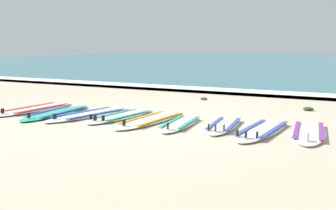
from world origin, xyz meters
TOP-DOWN VIEW (x-y plane):
  - ground_plane at (0.00, 0.00)m, footprint 80.00×80.00m
  - wave_foam_strip at (0.00, 5.75)m, footprint 80.00×1.06m
  - surfboard_0 at (-2.79, -0.19)m, footprint 0.77×2.60m
  - surfboard_1 at (-1.92, -0.36)m, footprint 1.03×2.58m
  - surfboard_2 at (-1.11, -0.17)m, footprint 0.85×2.61m
  - surfboard_3 at (-0.34, -0.01)m, footprint 0.60×2.30m
  - surfboard_4 at (0.45, -0.08)m, footprint 0.73×2.61m
  - surfboard_5 at (1.20, -0.17)m, footprint 0.90×2.09m
  - surfboard_6 at (2.02, 0.07)m, footprint 0.90×2.08m
  - surfboard_7 at (2.81, -0.02)m, footprint 0.68×2.47m
  - surfboard_8 at (3.59, 0.21)m, footprint 1.03×2.41m
  - seaweed_clump_near_shoreline at (2.97, 3.07)m, footprint 0.25×0.20m
  - seaweed_clump_mid_sand at (-0.12, 3.73)m, footprint 0.21×0.17m

SIDE VIEW (x-z plane):
  - ground_plane at x=0.00m, z-range 0.00..0.00m
  - surfboard_4 at x=0.45m, z-range -0.05..0.13m
  - surfboard_2 at x=-1.11m, z-range -0.05..0.13m
  - surfboard_0 at x=-2.79m, z-range -0.05..0.13m
  - surfboard_1 at x=-1.92m, z-range -0.05..0.13m
  - surfboard_8 at x=3.59m, z-range -0.05..0.13m
  - surfboard_5 at x=1.20m, z-range -0.05..0.13m
  - surfboard_7 at x=2.81m, z-range -0.05..0.13m
  - surfboard_3 at x=-0.34m, z-range -0.05..0.13m
  - surfboard_6 at x=2.02m, z-range -0.05..0.13m
  - seaweed_clump_mid_sand at x=-0.12m, z-range 0.00..0.07m
  - seaweed_clump_near_shoreline at x=2.97m, z-range 0.00..0.09m
  - wave_foam_strip at x=0.00m, z-range 0.00..0.11m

